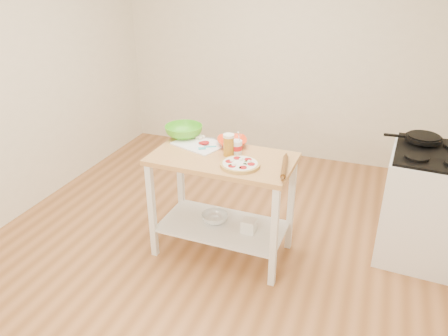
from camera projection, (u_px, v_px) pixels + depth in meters
room_shell at (211, 100)px, 3.28m from camera, size 4.04×4.54×2.74m
prep_island at (222, 185)px, 3.54m from camera, size 1.14×0.64×0.90m
gas_stove at (425, 204)px, 3.60m from camera, size 0.68×0.78×1.11m
skillet at (423, 138)px, 3.58m from camera, size 0.46×0.29×0.03m
pizza at (240, 164)px, 3.27m from camera, size 0.30×0.30×0.05m
cutting_board at (199, 144)px, 3.65m from camera, size 0.48×0.42×0.04m
spatula at (206, 147)px, 3.56m from camera, size 0.13×0.11×0.01m
knife at (196, 137)px, 3.77m from camera, size 0.27×0.06×0.01m
orange_bowl at (232, 142)px, 3.63m from camera, size 0.32×0.32×0.06m
green_bowl at (184, 131)px, 3.79m from camera, size 0.37×0.37×0.10m
beer_pint at (229, 145)px, 3.42m from camera, size 0.09×0.09×0.18m
yogurt_tub at (237, 147)px, 3.46m from camera, size 0.09×0.09×0.20m
rolling_pin at (284, 167)px, 3.22m from camera, size 0.10×0.34×0.04m
shelf_glass_bowl at (215, 218)px, 3.75m from camera, size 0.28×0.28×0.07m
shelf_bin at (249, 226)px, 3.60m from camera, size 0.11×0.11×0.11m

